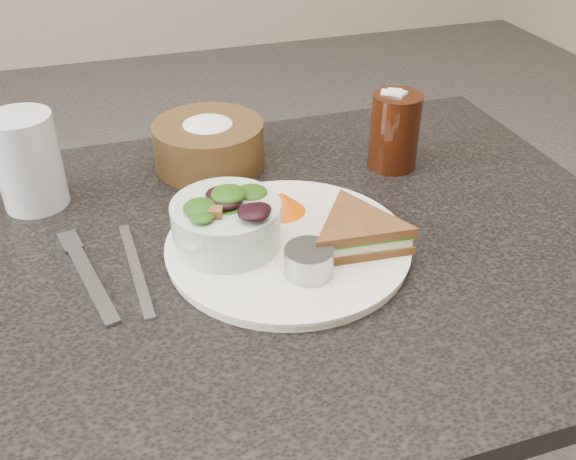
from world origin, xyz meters
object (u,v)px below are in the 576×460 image
Objects in this scene: dining_table at (260,442)px; sandwich at (357,232)px; water_glass at (28,161)px; dressing_ramekin at (309,262)px; cola_glass at (395,127)px; dinner_plate at (288,246)px; bread_basket at (209,137)px; salad_bowl at (226,216)px.

sandwich is at bearing -23.76° from dining_table.
dining_table is 0.54m from water_glass.
dressing_ramekin is 0.45× the size of cola_glass.
dressing_ramekin is at bearing -63.56° from dining_table.
cola_glass is (0.21, 0.23, 0.03)m from dressing_ramekin.
dinner_plate reaches higher than dining_table.
dining_table is at bearing -88.83° from bread_basket.
water_glass is (-0.30, 0.28, 0.04)m from dressing_ramekin.
cola_glass reaches higher than bread_basket.
water_glass is (-0.25, 0.19, 0.44)m from dining_table.
water_glass reaches higher than bread_basket.
water_glass is at bearing 144.24° from dinner_plate.
dressing_ramekin is 0.35× the size of bread_basket.
sandwich is at bearing -66.57° from bread_basket.
water_glass reaches higher than dining_table.
dinner_plate is 0.25m from bread_basket.
sandwich is 1.14× the size of cola_glass.
salad_bowl is 2.33× the size of dressing_ramekin.
bread_basket is (-0.05, 0.31, 0.02)m from dressing_ramekin.
dining_table is 7.01× the size of sandwich.
cola_glass is at bearing 58.86° from sandwich.
salad_bowl is at bearing -40.52° from water_glass.
sandwich is at bearing -22.94° from dinner_plate.
cola_glass is (0.29, 0.14, 0.01)m from salad_bowl.
dressing_ramekin is at bearing -81.42° from bread_basket.
dinner_plate is 2.07× the size of sandwich.
dinner_plate is 2.36× the size of cola_glass.
bread_basket is at bearing 98.58° from dressing_ramekin.
dining_table is at bearing 116.44° from dressing_ramekin.
sandwich is (0.12, -0.05, 0.41)m from dining_table.
water_glass is (-0.29, 0.21, 0.06)m from dinner_plate.
water_glass is at bearing 142.82° from dining_table.
dinner_plate is 0.37m from water_glass.
dinner_plate is at bearing -79.85° from bread_basket.
water_glass is at bearing 151.31° from sandwich.
salad_bowl is 0.32m from cola_glass.
salad_bowl is at bearing 129.98° from dressing_ramekin.
bread_basket is at bearing 100.15° from dinner_plate.
sandwich is 0.16m from salad_bowl.
sandwich is 0.44m from water_glass.
sandwich is 0.88× the size of bread_basket.
dressing_ramekin is 0.41m from water_glass.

